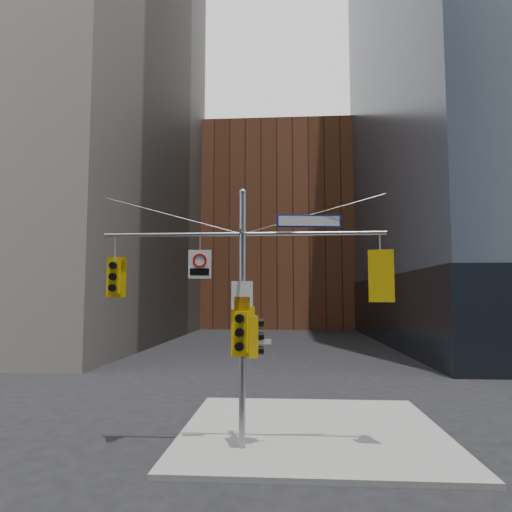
# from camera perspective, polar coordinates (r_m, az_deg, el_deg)

# --- Properties ---
(ground) EXTENTS (160.00, 160.00, 0.00)m
(ground) POSITION_cam_1_polar(r_m,az_deg,el_deg) (11.60, -2.84, -26.52)
(ground) COLOR black
(ground) RESTS_ON ground
(sidewalk_corner) EXTENTS (8.00, 8.00, 0.15)m
(sidewalk_corner) POSITION_cam_1_polar(r_m,az_deg,el_deg) (15.32, 7.03, -20.82)
(sidewalk_corner) COLOR gray
(sidewalk_corner) RESTS_ON ground
(brick_midrise) EXTENTS (26.00, 20.00, 28.00)m
(brick_midrise) POSITION_cam_1_polar(r_m,az_deg,el_deg) (69.42, 2.81, 3.02)
(brick_midrise) COLOR brown
(brick_midrise) RESTS_ON ground
(signal_assembly) EXTENTS (8.00, 0.80, 7.30)m
(signal_assembly) POSITION_cam_1_polar(r_m,az_deg,el_deg) (12.78, -1.71, -4.29)
(signal_assembly) COLOR gray
(signal_assembly) RESTS_ON ground
(traffic_light_west_arm) EXTENTS (0.56, 0.46, 1.17)m
(traffic_light_west_arm) POSITION_cam_1_polar(r_m,az_deg,el_deg) (13.66, -17.25, -2.50)
(traffic_light_west_arm) COLOR gold
(traffic_light_west_arm) RESTS_ON ground
(traffic_light_east_arm) EXTENTS (0.68, 0.58, 1.43)m
(traffic_light_east_arm) POSITION_cam_1_polar(r_m,az_deg,el_deg) (12.99, 15.32, -2.43)
(traffic_light_east_arm) COLOR gold
(traffic_light_east_arm) RESTS_ON ground
(traffic_light_pole_side) EXTENTS (0.50, 0.42, 1.14)m
(traffic_light_pole_side) POSITION_cam_1_polar(r_m,az_deg,el_deg) (12.82, -0.24, -10.03)
(traffic_light_pole_side) COLOR gold
(traffic_light_pole_side) RESTS_ON ground
(traffic_light_pole_front) EXTENTS (0.66, 0.56, 1.37)m
(traffic_light_pole_front) POSITION_cam_1_polar(r_m,az_deg,el_deg) (12.55, -1.83, -9.46)
(traffic_light_pole_front) COLOR gold
(traffic_light_pole_front) RESTS_ON ground
(street_sign_blade) EXTENTS (1.82, 0.27, 0.36)m
(street_sign_blade) POSITION_cam_1_polar(r_m,az_deg,el_deg) (12.91, 6.65, 4.36)
(street_sign_blade) COLOR navy
(street_sign_blade) RESTS_ON ground
(regulatory_sign_arm) EXTENTS (0.64, 0.13, 0.81)m
(regulatory_sign_arm) POSITION_cam_1_polar(r_m,az_deg,el_deg) (12.96, -7.05, -0.90)
(regulatory_sign_arm) COLOR silver
(regulatory_sign_arm) RESTS_ON ground
(regulatory_sign_pole) EXTENTS (0.60, 0.06, 0.78)m
(regulatory_sign_pole) POSITION_cam_1_polar(r_m,az_deg,el_deg) (12.66, -1.76, -5.01)
(regulatory_sign_pole) COLOR silver
(regulatory_sign_pole) RESTS_ON ground
(street_blade_ew) EXTENTS (0.70, 0.11, 0.14)m
(street_blade_ew) POSITION_cam_1_polar(r_m,az_deg,el_deg) (12.81, 0.32, -10.66)
(street_blade_ew) COLOR silver
(street_blade_ew) RESTS_ON ground
(street_blade_ns) EXTENTS (0.13, 0.78, 0.16)m
(street_blade_ns) POSITION_cam_1_polar(r_m,az_deg,el_deg) (13.30, -1.53, -11.05)
(street_blade_ns) COLOR #145926
(street_blade_ns) RESTS_ON ground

